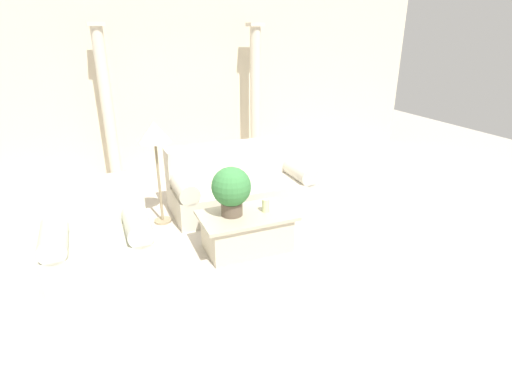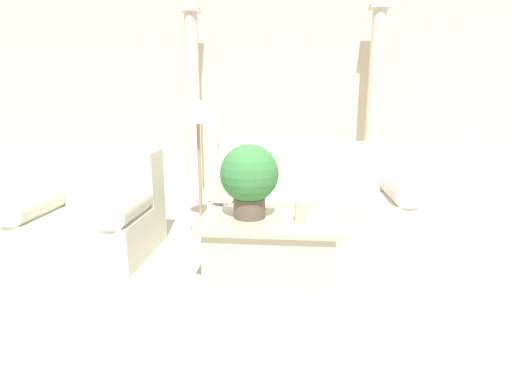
# 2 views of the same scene
# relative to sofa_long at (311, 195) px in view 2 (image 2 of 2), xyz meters

# --- Properties ---
(ground_plane) EXTENTS (16.00, 16.00, 0.00)m
(ground_plane) POSITION_rel_sofa_long_xyz_m (-0.50, -0.92, -0.36)
(ground_plane) COLOR #BCB2A3
(wall_back) EXTENTS (10.00, 0.06, 3.20)m
(wall_back) POSITION_rel_sofa_long_xyz_m (-0.50, 1.99, 1.24)
(wall_back) COLOR beige
(wall_back) RESTS_ON ground_plane
(sofa_long) EXTENTS (2.06, 0.99, 0.92)m
(sofa_long) POSITION_rel_sofa_long_xyz_m (0.00, 0.00, 0.00)
(sofa_long) COLOR beige
(sofa_long) RESTS_ON ground_plane
(loveseat) EXTENTS (1.12, 0.99, 0.92)m
(loveseat) POSITION_rel_sofa_long_xyz_m (-2.04, -0.88, 0.01)
(loveseat) COLOR beige
(loveseat) RESTS_ON ground_plane
(coffee_table) EXTENTS (1.12, 0.68, 0.47)m
(coffee_table) POSITION_rel_sofa_long_xyz_m (-0.38, -1.26, -0.12)
(coffee_table) COLOR beige
(coffee_table) RESTS_ON ground_plane
(potted_plant) EXTENTS (0.46, 0.46, 0.59)m
(potted_plant) POSITION_rel_sofa_long_xyz_m (-0.54, -1.21, 0.44)
(potted_plant) COLOR brown
(potted_plant) RESTS_ON coffee_table
(pillar_candle) EXTENTS (0.08, 0.08, 0.16)m
(pillar_candle) POSITION_rel_sofa_long_xyz_m (-0.14, -1.29, 0.19)
(pillar_candle) COLOR beige
(pillar_candle) RESTS_ON coffee_table
(floor_lamp) EXTENTS (0.42, 0.42, 1.42)m
(floor_lamp) POSITION_rel_sofa_long_xyz_m (-1.20, -0.12, 0.86)
(floor_lamp) COLOR gray
(floor_lamp) RESTS_ON ground_plane
(column_left) EXTENTS (0.26, 0.26, 2.61)m
(column_left) POSITION_rel_sofa_long_xyz_m (-1.66, 1.56, 0.97)
(column_left) COLOR beige
(column_left) RESTS_ON ground_plane
(column_right) EXTENTS (0.26, 0.26, 2.61)m
(column_right) POSITION_rel_sofa_long_xyz_m (0.90, 1.56, 0.97)
(column_right) COLOR beige
(column_right) RESTS_ON ground_plane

